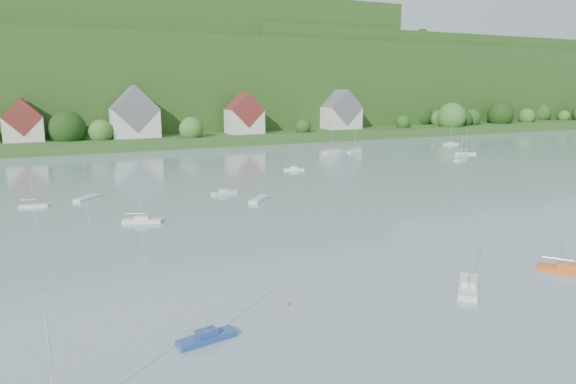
{
  "coord_description": "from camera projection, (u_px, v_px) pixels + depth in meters",
  "views": [
    {
      "loc": [
        -20.15,
        3.78,
        20.38
      ],
      "look_at": [
        12.47,
        75.0,
        4.0
      ],
      "focal_mm": 31.38,
      "sensor_mm": 36.0,
      "label": 1
    }
  ],
  "objects": [
    {
      "name": "near_sailboat_5",
      "position": [
        566.0,
        269.0,
        56.23
      ],
      "size": [
        4.89,
        5.55,
        7.84
      ],
      "rotation": [
        0.0,
        0.0,
        -0.9
      ],
      "color": "#CA5B19",
      "rests_on": "ground"
    },
    {
      "name": "mooring_buoy_3",
      "position": [
        287.0,
        305.0,
        47.85
      ],
      "size": [
        0.5,
        0.5,
        0.5
      ],
      "primitive_type": "sphere",
      "color": "orange",
      "rests_on": "ground"
    },
    {
      "name": "near_sailboat_1",
      "position": [
        207.0,
        337.0,
        41.06
      ],
      "size": [
        5.1,
        2.21,
        6.67
      ],
      "rotation": [
        0.0,
        0.0,
        0.17
      ],
      "color": "navy",
      "rests_on": "ground"
    },
    {
      "name": "village_building_1",
      "position": [
        23.0,
        124.0,
        163.2
      ],
      "size": [
        12.0,
        9.36,
        14.0
      ],
      "color": "beige",
      "rests_on": "far_shore_strip"
    },
    {
      "name": "far_sailboat_cluster",
      "position": [
        193.0,
        175.0,
        116.94
      ],
      "size": [
        193.39,
        66.23,
        8.71
      ],
      "color": "silver",
      "rests_on": "ground"
    },
    {
      "name": "village_building_2",
      "position": [
        135.0,
        116.0,
        176.26
      ],
      "size": [
        16.0,
        11.44,
        18.0
      ],
      "color": "beige",
      "rests_on": "far_shore_strip"
    },
    {
      "name": "village_building_3",
      "position": [
        244.0,
        116.0,
        190.96
      ],
      "size": [
        13.0,
        10.4,
        15.5
      ],
      "color": "beige",
      "rests_on": "far_shore_strip"
    },
    {
      "name": "village_building_4",
      "position": [
        341.0,
        113.0,
        212.83
      ],
      "size": [
        15.0,
        10.4,
        16.5
      ],
      "color": "beige",
      "rests_on": "far_shore_strip"
    },
    {
      "name": "near_sailboat_3",
      "position": [
        468.0,
        286.0,
        51.45
      ],
      "size": [
        5.92,
        5.9,
        8.82
      ],
      "rotation": [
        0.0,
        0.0,
        0.78
      ],
      "color": "silver",
      "rests_on": "ground"
    },
    {
      "name": "forested_ridge",
      "position": [
        99.0,
        82.0,
        243.5
      ],
      "size": [
        620.0,
        181.22,
        69.89
      ],
      "color": "#1B3C13",
      "rests_on": "ground"
    },
    {
      "name": "far_shore_strip",
      "position": [
        118.0,
        139.0,
        186.7
      ],
      "size": [
        600.0,
        60.0,
        3.0
      ],
      "primitive_type": "cube",
      "color": "#2B521F",
      "rests_on": "ground"
    }
  ]
}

